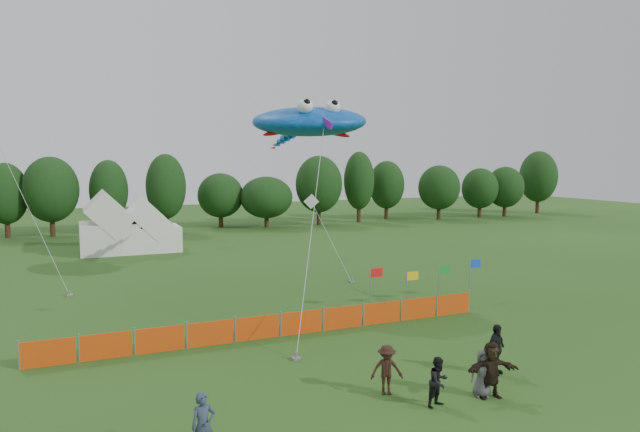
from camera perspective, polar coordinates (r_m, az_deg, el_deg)
name	(u,v)px	position (r m, az deg, el deg)	size (l,w,h in m)	color
ground	(390,386)	(20.09, 7.04, -16.55)	(160.00, 160.00, 0.00)	#234C16
treeline	(190,191)	(62.05, -12.90, 2.41)	(104.57, 8.78, 8.36)	#382314
tent_left	(109,228)	(49.40, -20.35, -1.11)	(4.57, 4.57, 4.03)	silver
tent_right	(150,231)	(49.31, -16.63, -1.40)	(4.75, 3.80, 3.36)	white
barrier_fence	(280,325)	(24.95, -4.05, -10.83)	(19.90, 0.06, 1.00)	#CF410B
flag_row	(425,278)	(30.49, 10.49, -6.16)	(6.73, 0.28, 2.16)	gray
spectator_a	(203,426)	(15.67, -11.60, -19.87)	(0.63, 0.41, 1.72)	#303A50
spectator_b	(439,382)	(18.60, 11.79, -15.92)	(0.76, 0.59, 1.55)	black
spectator_c	(387,370)	(19.18, 6.69, -15.03)	(1.06, 0.61, 1.63)	black
spectator_d	(496,349)	(21.60, 17.19, -12.61)	(1.05, 0.44, 1.80)	black
spectator_e	(482,373)	(19.62, 15.93, -14.86)	(0.76, 0.49, 1.55)	#47474C
spectator_f	(491,370)	(19.55, 16.75, -14.53)	(1.70, 0.54, 1.83)	black
stingray_kite	(307,123)	(32.25, -1.35, 9.33)	(8.57, 18.34, 10.80)	blue
small_kite_white	(321,220)	(42.39, 0.08, -0.43)	(2.44, 11.01, 4.87)	white
small_kite_dark	(22,194)	(37.07, -27.66, 1.97)	(4.50, 5.05, 9.76)	black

